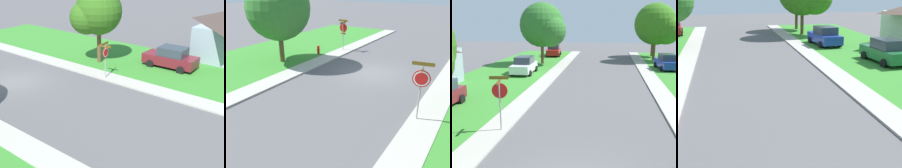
# 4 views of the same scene
# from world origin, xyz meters

# --- Properties ---
(ground_plane) EXTENTS (120.00, 120.00, 0.00)m
(ground_plane) POSITION_xyz_m (0.00, 0.00, 0.00)
(ground_plane) COLOR #565456
(sidewalk_west) EXTENTS (1.40, 56.00, 0.10)m
(sidewalk_west) POSITION_xyz_m (-4.70, 12.00, 0.05)
(sidewalk_west) COLOR #ADA89E
(sidewalk_west) RESTS_ON ground
(stop_sign_far_corner) EXTENTS (0.91, 0.91, 2.77)m
(stop_sign_far_corner) POSITION_xyz_m (-4.34, 4.80, 1.89)
(stop_sign_far_corner) COLOR #9E9EA3
(stop_sign_far_corner) RESTS_ON ground
(car_maroon_across_road) EXTENTS (2.12, 4.34, 1.76)m
(car_maroon_across_road) POSITION_xyz_m (-9.44, 7.45, 0.87)
(car_maroon_across_road) COLOR maroon
(car_maroon_across_road) RESTS_ON ground
(tree_sidewalk_near) EXTENTS (4.11, 3.82, 6.28)m
(tree_sidewalk_near) POSITION_xyz_m (-6.73, 1.88, 4.23)
(tree_sidewalk_near) COLOR brown
(tree_sidewalk_near) RESTS_ON ground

